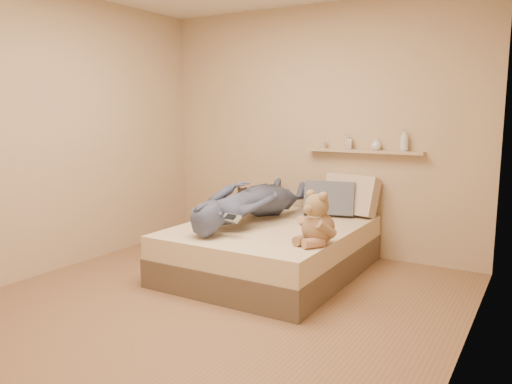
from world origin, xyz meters
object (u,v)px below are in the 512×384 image
Objects in this scene: teddy_bear at (317,222)px; person at (249,201)px; pillow_cream at (350,195)px; wall_shelf at (363,151)px; game_console at (231,218)px; pillow_grey at (329,199)px; dark_plush at (243,200)px; bed at (271,249)px.

teddy_bear is 0.26× the size of person.
wall_shelf is at bearing 40.20° from pillow_cream.
person is (-0.18, 0.59, 0.04)m from game_console.
pillow_grey is 0.59m from wall_shelf.
teddy_bear is at bearing -72.31° from pillow_grey.
person is (-0.89, 0.44, 0.02)m from teddy_bear.
pillow_grey is at bearing 12.00° from dark_plush.
pillow_cream is at bearing 69.30° from game_console.
person reaches higher than bed.
person reaches higher than pillow_grey.
wall_shelf is at bearing 39.81° from pillow_grey.
game_console is (-0.07, -0.57, 0.39)m from bed.
pillow_grey is at bearing 67.40° from bed.
teddy_bear is 0.87× the size of pillow_grey.
pillow_grey is at bearing -128.89° from person.
teddy_bear is at bearing 11.63° from game_console.
game_console is 0.44× the size of teddy_bear.
bed is 1.58× the size of wall_shelf.
bed is at bearing -38.07° from dark_plush.
dark_plush is at bearing -51.27° from person.
bed is at bearing 146.76° from teddy_bear.
bed is 7.64× the size of dark_plush.
teddy_bear is 1.41m from wall_shelf.
pillow_cream is 0.46× the size of wall_shelf.
teddy_bear reaches higher than game_console.
bed is 9.89× the size of game_console.
teddy_bear reaches higher than person.
game_console is 0.38× the size of pillow_grey.
person is (0.38, -0.47, 0.09)m from dark_plush.
wall_shelf reaches higher than pillow_cream.
teddy_bear is 1.75× the size of dark_plush.
teddy_bear is at bearing 153.75° from person.
pillow_cream is (0.53, 1.40, 0.04)m from game_console.
teddy_bear is (0.71, 0.15, 0.02)m from game_console.
wall_shelf reaches higher than dark_plush.
game_console is at bearing 107.18° from person.
teddy_bear reaches higher than pillow_grey.
dark_plush is 0.50× the size of pillow_grey.
pillow_grey is (0.29, 0.69, 0.40)m from bed.
pillow_grey is at bearing -140.19° from wall_shelf.
bed is 1.13× the size of person.
wall_shelf reaches higher than pillow_grey.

